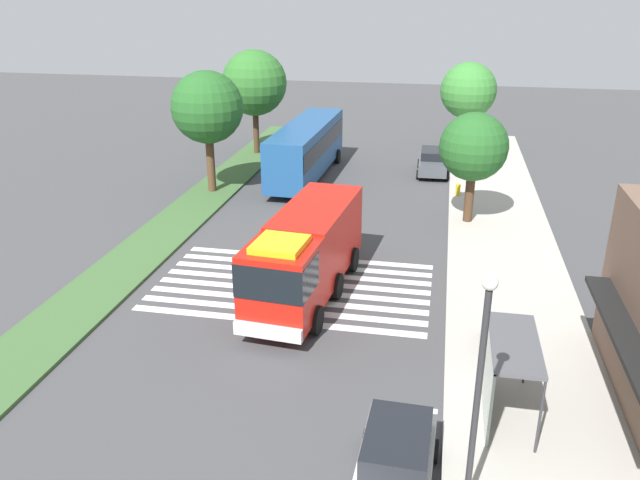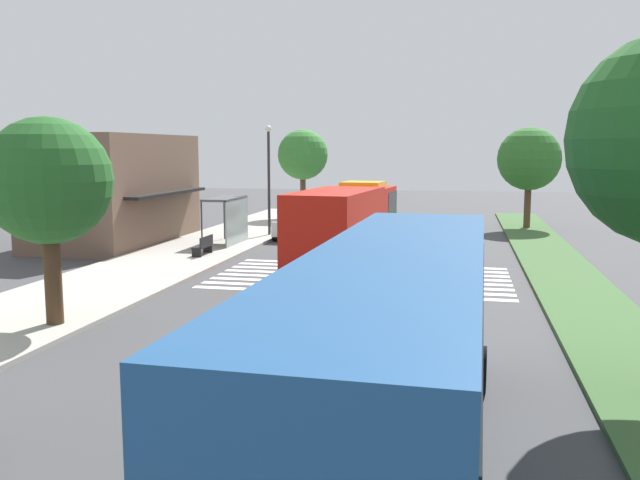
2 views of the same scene
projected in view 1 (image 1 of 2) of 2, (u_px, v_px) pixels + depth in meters
ground_plane at (301, 271)px, 29.26m from camera, size 120.00×120.00×0.00m
sidewalk at (510, 287)px, 27.58m from camera, size 60.00×5.35×0.14m
median_strip at (137, 256)px, 30.67m from camera, size 60.00×3.00×0.14m
crosswalk at (293, 286)px, 27.79m from camera, size 6.75×11.80×0.01m
fire_truck at (305, 253)px, 25.99m from camera, size 9.52×3.47×3.69m
parked_car_west at (433, 162)px, 43.85m from camera, size 4.41×2.16×1.67m
parked_car_mid at (395, 464)px, 16.23m from camera, size 4.53×2.18×1.76m
transit_bus at (307, 146)px, 42.53m from camera, size 12.01×3.14×3.64m
bus_stop_shelter at (501, 362)px, 18.84m from camera, size 3.50×1.40×2.46m
bench_near_shelter at (490, 332)px, 22.97m from camera, size 1.60×0.50×0.90m
street_lamp at (479, 379)px, 14.53m from camera, size 0.36×0.36×6.36m
sidewalk_tree_far_west at (468, 91)px, 48.40m from camera, size 4.22×4.22×6.66m
sidewalk_tree_west at (474, 147)px, 33.54m from camera, size 3.61×3.61×5.94m
median_tree_far_west at (254, 83)px, 47.22m from camera, size 4.79×4.79×7.65m
median_tree_west at (207, 108)px, 38.24m from camera, size 4.33×4.33×7.38m
fire_hydrant at (458, 190)px, 39.17m from camera, size 0.28×0.28×0.70m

